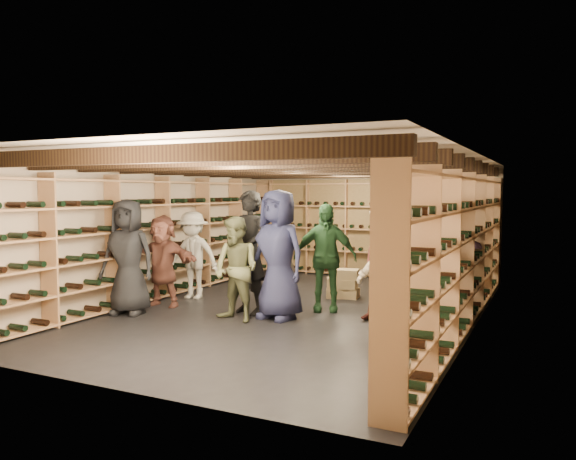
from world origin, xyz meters
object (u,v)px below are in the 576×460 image
(crate_stack_left, at_px, (344,283))
(person_2, at_px, (237,269))
(person_3, at_px, (395,263))
(person_12, at_px, (412,264))
(person_1, at_px, (249,252))
(person_6, at_px, (278,255))
(person_5, at_px, (162,261))
(person_10, at_px, (325,257))
(person_11, at_px, (427,248))
(crate_loose, at_px, (406,287))
(person_4, at_px, (433,259))
(person_7, at_px, (283,260))
(person_0, at_px, (128,257))
(person_9, at_px, (193,255))
(crate_stack_right, at_px, (341,288))
(person_8, at_px, (387,269))

(crate_stack_left, xyz_separation_m, person_2, (-0.79, -2.37, 0.51))
(person_3, distance_m, person_12, 1.06)
(person_1, xyz_separation_m, person_6, (0.56, -0.12, 0.01))
(person_5, relative_size, person_10, 0.89)
(person_1, distance_m, person_11, 2.97)
(crate_stack_left, xyz_separation_m, crate_loose, (0.86, 1.06, -0.17))
(person_4, relative_size, person_11, 0.98)
(person_12, bearing_deg, person_7, -145.20)
(person_0, distance_m, person_9, 1.49)
(person_5, distance_m, person_9, 0.77)
(crate_loose, bearing_deg, person_5, -137.68)
(person_5, bearing_deg, crate_stack_right, 33.88)
(crate_loose, height_order, person_9, person_9)
(person_4, distance_m, person_10, 1.73)
(person_8, bearing_deg, crate_loose, 83.64)
(crate_stack_right, distance_m, person_6, 2.12)
(person_3, distance_m, person_8, 0.62)
(crate_stack_right, distance_m, person_7, 1.63)
(person_6, bearing_deg, person_3, 11.11)
(crate_stack_right, bearing_deg, person_12, -32.64)
(person_2, distance_m, person_9, 1.99)
(person_4, height_order, person_9, person_4)
(person_3, height_order, person_7, person_3)
(crate_stack_left, distance_m, person_7, 1.61)
(person_7, bearing_deg, person_1, -128.28)
(person_5, distance_m, person_6, 2.13)
(person_4, height_order, person_10, person_4)
(person_4, height_order, person_8, person_4)
(person_1, bearing_deg, person_7, 62.51)
(crate_stack_left, relative_size, person_9, 0.35)
(person_0, height_order, person_7, person_0)
(person_12, bearing_deg, person_8, -95.10)
(person_5, relative_size, person_9, 0.98)
(person_10, bearing_deg, person_1, -164.25)
(person_0, xyz_separation_m, person_2, (1.76, 0.29, -0.12))
(crate_stack_right, xyz_separation_m, person_3, (1.50, -2.00, 0.76))
(crate_stack_left, distance_m, person_9, 2.71)
(crate_stack_right, relative_size, person_9, 0.38)
(person_4, bearing_deg, person_0, 176.66)
(crate_loose, xyz_separation_m, person_7, (-1.36, -2.49, 0.73))
(person_6, bearing_deg, person_12, 42.28)
(person_2, relative_size, person_12, 0.96)
(person_1, relative_size, person_8, 1.24)
(person_1, bearing_deg, person_11, 53.75)
(crate_stack_left, xyz_separation_m, person_1, (-0.88, -1.83, 0.70))
(person_9, bearing_deg, person_0, -102.85)
(crate_stack_left, xyz_separation_m, person_8, (1.19, -1.46, 0.51))
(person_3, height_order, person_8, person_3)
(person_4, height_order, person_7, person_4)
(crate_stack_left, relative_size, person_0, 0.31)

